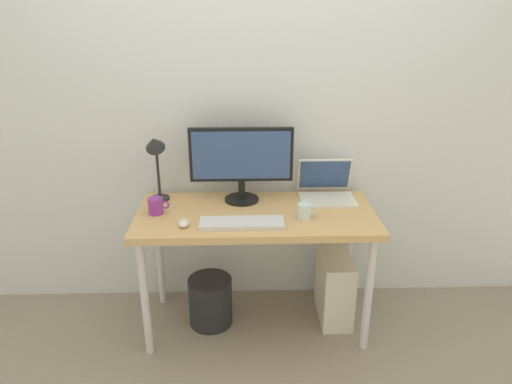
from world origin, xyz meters
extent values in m
plane|color=gray|center=(0.00, 0.00, 0.00)|extent=(6.00, 6.00, 0.00)
cube|color=silver|center=(0.00, 0.36, 1.30)|extent=(4.40, 0.04, 2.60)
cube|color=tan|center=(0.00, 0.00, 0.72)|extent=(1.32, 0.61, 0.04)
cylinder|color=silver|center=(-0.60, -0.24, 0.35)|extent=(0.04, 0.04, 0.70)
cylinder|color=silver|center=(0.60, -0.24, 0.35)|extent=(0.04, 0.04, 0.70)
cylinder|color=silver|center=(-0.60, 0.24, 0.35)|extent=(0.04, 0.04, 0.70)
cylinder|color=silver|center=(0.60, 0.24, 0.35)|extent=(0.04, 0.04, 0.70)
cylinder|color=black|center=(-0.08, 0.17, 0.74)|extent=(0.20, 0.20, 0.01)
cylinder|color=black|center=(-0.08, 0.17, 0.81)|extent=(0.04, 0.04, 0.11)
cube|color=black|center=(-0.08, 0.17, 1.02)|extent=(0.59, 0.03, 0.31)
cube|color=#334C7F|center=(-0.08, 0.16, 1.02)|extent=(0.55, 0.01, 0.28)
cube|color=silver|center=(0.42, 0.13, 0.75)|extent=(0.32, 0.22, 0.02)
cube|color=silver|center=(0.42, 0.27, 0.86)|extent=(0.32, 0.07, 0.21)
cube|color=#334C7F|center=(0.42, 0.26, 0.86)|extent=(0.30, 0.05, 0.18)
cylinder|color=#232328|center=(-0.56, 0.20, 0.74)|extent=(0.11, 0.11, 0.01)
cylinder|color=#232328|center=(-0.56, 0.20, 0.91)|extent=(0.02, 0.02, 0.31)
cone|color=#232328|center=(-0.56, 0.16, 1.09)|extent=(0.11, 0.14, 0.13)
cube|color=silver|center=(-0.08, -0.16, 0.75)|extent=(0.44, 0.14, 0.02)
ellipsoid|color=silver|center=(-0.38, -0.16, 0.75)|extent=(0.06, 0.09, 0.03)
cylinder|color=purple|center=(-0.55, 0.00, 0.78)|extent=(0.08, 0.08, 0.09)
torus|color=purple|center=(-0.50, 0.00, 0.79)|extent=(0.05, 0.01, 0.05)
cylinder|color=silver|center=(0.26, -0.08, 0.78)|extent=(0.08, 0.08, 0.08)
torus|color=silver|center=(0.31, -0.08, 0.78)|extent=(0.05, 0.01, 0.05)
cube|color=silver|center=(0.48, 0.05, 0.21)|extent=(0.18, 0.36, 0.42)
cylinder|color=#232328|center=(-0.27, 0.01, 0.15)|extent=(0.26, 0.26, 0.30)
camera|label=1|loc=(-0.07, -2.36, 1.79)|focal=32.72mm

